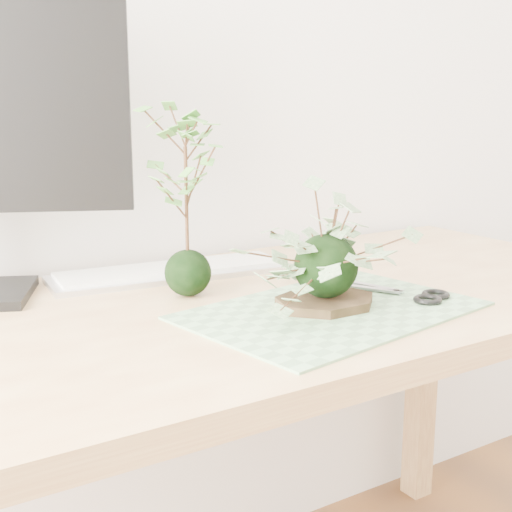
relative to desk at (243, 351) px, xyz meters
name	(u,v)px	position (x,y,z in m)	size (l,w,h in m)	color
desk	(243,351)	(0.00, 0.00, 0.00)	(1.60, 0.70, 0.74)	#D5B77A
cutting_mat	(332,310)	(0.09, -0.12, 0.09)	(0.46, 0.31, 0.00)	#608A60
stone_dish	(325,302)	(0.09, -0.10, 0.10)	(0.18, 0.18, 0.01)	black
ivy_kokedama	(327,236)	(0.09, -0.10, 0.21)	(0.38, 0.38, 0.21)	black
maple_kokedama	(185,158)	(-0.06, 0.09, 0.32)	(0.23, 0.23, 0.34)	black
keyboard	(171,271)	(-0.02, 0.23, 0.10)	(0.48, 0.19, 0.02)	silver
scissors	(414,296)	(0.25, -0.15, 0.10)	(0.10, 0.20, 0.01)	gray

